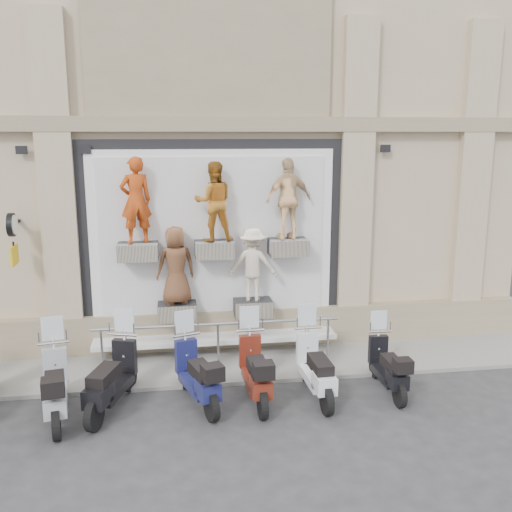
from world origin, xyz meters
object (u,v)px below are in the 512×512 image
Objects in this scene: scooter_c at (54,374)px; scooter_f at (255,359)px; scooter_g at (316,356)px; guard_rail at (218,344)px; scooter_h at (388,356)px; clock_sign_bracket at (13,232)px; scooter_e at (197,363)px; scooter_d at (111,365)px.

scooter_f is at bearing -6.80° from scooter_c.
scooter_g is at bearing -7.81° from scooter_c.
scooter_h is at bearing -28.75° from guard_rail.
scooter_f is at bearing -25.16° from clock_sign_bracket.
scooter_e is at bearing 177.33° from scooter_g.
guard_rail is 1.72m from scooter_f.
guard_rail is at bearing 151.81° from scooter_h.
scooter_e is at bearing 18.04° from scooter_d.
clock_sign_bracket is at bearing 157.31° from scooter_g.
clock_sign_bracket is 0.54× the size of scooter_e.
scooter_d is 1.05× the size of scooter_e.
scooter_f and scooter_g have the same top height.
scooter_d reaches higher than scooter_h.
scooter_d is 4.93m from scooter_h.
scooter_e is (3.39, -2.07, -2.03)m from clock_sign_bracket.
guard_rail is at bearing -6.84° from clock_sign_bracket.
guard_rail is at bearing 55.39° from scooter_e.
clock_sign_bracket is 4.46m from scooter_e.
scooter_c is (-2.85, -1.79, 0.32)m from guard_rail.
clock_sign_bracket reaches higher than scooter_e.
guard_rail is 1.71m from scooter_e.
scooter_d is at bearing -140.66° from guard_rail.
scooter_g reaches higher than scooter_e.
scooter_f is 1.13× the size of scooter_h.
scooter_e is (1.45, 0.00, -0.04)m from scooter_d.
scooter_h is at bearing -16.98° from clock_sign_bracket.
clock_sign_bracket is at bearing 153.32° from scooter_f.
scooter_h is at bearing 17.66° from scooter_d.
guard_rail is 2.65× the size of scooter_g.
scooter_c is at bearing -177.90° from scooter_h.
scooter_d is at bearing 177.70° from scooter_g.
scooter_c is 3.38m from scooter_f.
scooter_h is at bearing -17.50° from scooter_e.
scooter_c reaches higher than guard_rail.
scooter_e is at bearing -107.58° from guard_rail.
scooter_g is (1.61, -1.63, 0.31)m from guard_rail.
scooter_g reaches higher than scooter_h.
guard_rail is 2.54× the size of scooter_d.
scooter_c reaches higher than scooter_e.
scooter_f is 2.45m from scooter_h.
clock_sign_bracket is 5.29m from scooter_f.
scooter_g is 1.13× the size of scooter_h.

